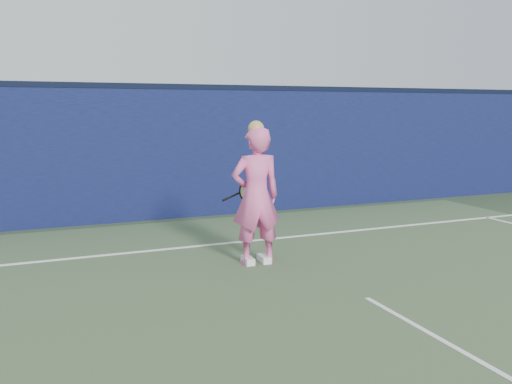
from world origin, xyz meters
name	(u,v)px	position (x,y,z in m)	size (l,w,h in m)	color
ground	(426,332)	(0.00, 0.00, 0.00)	(80.00, 80.00, 0.00)	#324329
backstop_wall	(215,153)	(0.00, 6.50, 1.25)	(24.00, 0.40, 2.50)	#0D103D
wall_cap	(214,87)	(0.00, 6.50, 2.55)	(24.00, 0.42, 0.10)	black
player	(256,196)	(-0.61, 2.81, 0.95)	(0.71, 0.48, 1.97)	pink
racket	(244,192)	(-0.61, 3.29, 0.94)	(0.51, 0.19, 0.28)	black
court_lines	(451,345)	(0.00, -0.33, 0.01)	(11.00, 12.04, 0.01)	white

